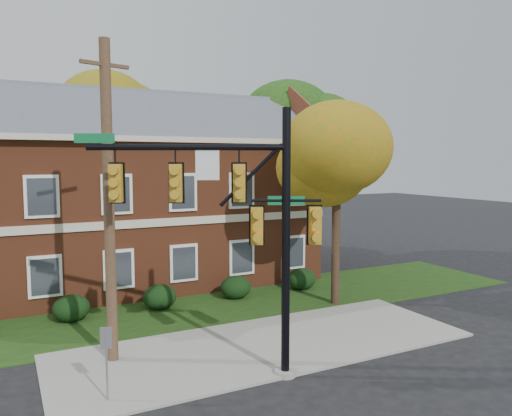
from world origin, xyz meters
name	(u,v)px	position (x,y,z in m)	size (l,w,h in m)	color
ground	(281,356)	(0.00, 0.00, 0.00)	(120.00, 120.00, 0.00)	black
sidewalk	(266,345)	(0.00, 1.00, 0.04)	(14.00, 5.00, 0.08)	gray
grass_strip	(211,307)	(0.00, 6.00, 0.02)	(30.00, 6.00, 0.04)	#193811
apartment_building	(128,185)	(-2.00, 11.95, 4.99)	(18.80, 8.80, 9.74)	brown
hedge_left	(71,308)	(-5.50, 6.70, 0.53)	(1.40, 1.26, 1.05)	black
hedge_center	(160,297)	(-2.00, 6.70, 0.53)	(1.40, 1.26, 1.05)	black
hedge_right	(236,287)	(1.50, 6.70, 0.53)	(1.40, 1.26, 1.05)	black
hedge_far_right	(302,279)	(5.00, 6.70, 0.53)	(1.40, 1.26, 1.05)	black
tree_near_right	(343,150)	(5.22, 3.87, 6.67)	(4.50, 4.25, 8.58)	black
tree_right_rear	(309,129)	(9.31, 12.81, 8.12)	(6.30, 5.95, 10.62)	black
tree_far_rear	(120,120)	(-0.66, 19.79, 8.84)	(6.84, 6.46, 11.52)	black
traffic_signal	(237,213)	(-1.86, -0.71, 4.76)	(6.31, 3.06, 7.67)	gray
utility_pole	(109,202)	(-4.85, 2.00, 4.95)	(1.49, 0.52, 9.77)	#453220
sign_post	(106,352)	(-5.50, -0.62, 1.36)	(0.29, 0.12, 2.01)	slate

